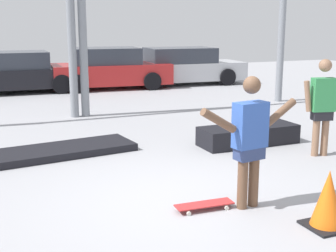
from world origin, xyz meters
The scene contains 10 objects.
ground_plane centered at (0.00, 0.00, 0.00)m, with size 36.00×36.00×0.00m, color #9E9EA3.
skateboarder centered at (0.66, -0.52, 0.91)m, with size 1.46×0.30×1.65m.
skateboard centered at (0.12, -0.39, 0.06)m, with size 0.75×0.28×0.08m.
grind_box centered at (2.35, 2.13, 0.18)m, with size 1.91×0.68×0.36m, color black.
manual_pad centered at (-1.40, 2.78, 0.06)m, with size 3.25×0.92×0.13m, color black.
parked_car_black centered at (-1.04, 10.93, 0.64)m, with size 4.25×2.03×1.34m.
parked_car_red centered at (2.08, 10.66, 0.68)m, with size 4.20×2.28×1.42m.
parked_car_silver centered at (4.91, 10.67, 0.65)m, with size 4.51×2.12×1.36m.
bystander centered at (3.07, 0.99, 0.92)m, with size 0.72×0.28×1.68m.
traffic_cone centered at (1.15, -1.38, 0.33)m, with size 0.46×0.46×0.67m.
Camera 1 is at (-2.42, -5.23, 2.27)m, focal length 50.00 mm.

